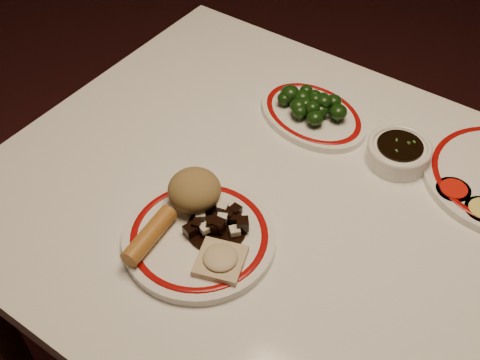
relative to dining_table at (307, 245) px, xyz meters
The scene contains 10 objects.
dining_table is the anchor object (origin of this frame).
main_plate 0.23m from the dining_table, 127.01° to the right, with size 0.28×0.28×0.02m.
rice_mound 0.25m from the dining_table, 147.22° to the right, with size 0.09×0.09×0.07m, color olive.
spring_roll 0.31m from the dining_table, 129.27° to the right, with size 0.03×0.03×0.12m, color #B2702B.
fried_wonton 0.23m from the dining_table, 107.37° to the right, with size 0.10×0.10×0.02m.
stirfry_heap 0.21m from the dining_table, 128.17° to the right, with size 0.10×0.10×0.03m.
broccoli_plate 0.28m from the dining_table, 120.05° to the left, with size 0.28×0.26×0.02m.
broccoli_pile 0.29m from the dining_table, 121.64° to the left, with size 0.15×0.10×0.05m.
soy_bowl 0.25m from the dining_table, 72.57° to the left, with size 0.12×0.12×0.04m.
sweet_sour_dish 0.28m from the dining_table, 44.82° to the left, with size 0.06×0.06×0.02m.
Camera 1 is at (0.30, -0.64, 1.57)m, focal length 45.00 mm.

